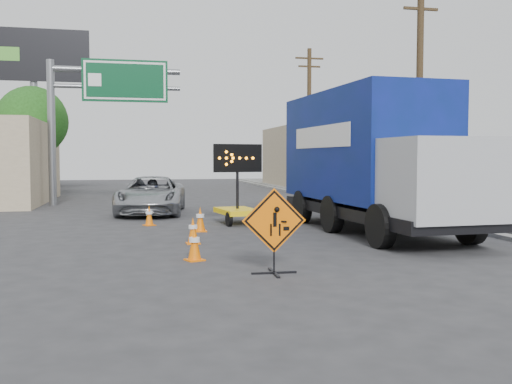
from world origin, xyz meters
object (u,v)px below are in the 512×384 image
object	(u,v)px
box_truck	(372,168)
pickup_truck	(151,195)
arrow_board	(237,206)
construction_sign	(274,229)

from	to	relation	value
box_truck	pickup_truck	bearing A→B (deg)	129.55
arrow_board	pickup_truck	distance (m)	4.98
construction_sign	arrow_board	bearing A→B (deg)	86.87
pickup_truck	box_truck	bearing A→B (deg)	-40.18
pickup_truck	arrow_board	bearing A→B (deg)	-49.13
construction_sign	pickup_truck	bearing A→B (deg)	101.11
pickup_truck	box_truck	xyz separation A→B (m)	(6.35, -7.00, 1.18)
construction_sign	box_truck	bearing A→B (deg)	53.80
construction_sign	arrow_board	world-z (taller)	arrow_board
arrow_board	box_truck	bearing A→B (deg)	-46.97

